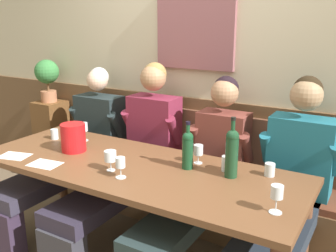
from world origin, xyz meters
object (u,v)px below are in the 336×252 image
at_px(water_tumbler_left, 270,170).
at_px(potted_plant, 47,76).
at_px(wine_glass_center_rear, 110,157).
at_px(ice_bucket, 73,137).
at_px(person_center_right_seat, 287,190).
at_px(person_right_seat, 132,154).
at_px(water_tumbler_right, 226,164).
at_px(wine_bottle_clear_water, 232,152).
at_px(wine_glass_near_bucket, 277,193).
at_px(dining_table, 134,175).
at_px(wall_bench, 183,189).
at_px(person_center_left_seat, 203,174).
at_px(wine_glass_right_end, 198,151).
at_px(wine_glass_mid_right, 84,128).
at_px(person_left_seat, 74,148).
at_px(water_tumbler_center, 54,134).
at_px(wine_bottle_green_tall, 188,149).
at_px(wine_glass_center_front, 120,163).

distance_m(water_tumbler_left, potted_plant, 2.50).
distance_m(wine_glass_center_rear, water_tumbler_left, 1.01).
bearing_deg(ice_bucket, person_center_right_seat, 13.00).
height_order(person_right_seat, water_tumbler_right, person_right_seat).
xyz_separation_m(wine_bottle_clear_water, water_tumbler_left, (0.20, 0.14, -0.12)).
bearing_deg(ice_bucket, wine_bottle_clear_water, 6.73).
height_order(person_right_seat, wine_glass_near_bucket, person_right_seat).
distance_m(person_right_seat, wine_glass_near_bucket, 1.40).
bearing_deg(person_center_right_seat, wine_bottle_clear_water, -146.26).
bearing_deg(dining_table, wall_bench, 90.00).
distance_m(person_center_left_seat, ice_bucket, 0.99).
bearing_deg(wine_bottle_clear_water, potted_plant, 164.92).
height_order(water_tumbler_right, water_tumbler_left, water_tumbler_right).
height_order(person_center_right_seat, water_tumbler_left, person_center_right_seat).
bearing_deg(wine_bottle_clear_water, wine_glass_center_rear, -156.97).
bearing_deg(water_tumbler_left, water_tumbler_right, -167.00).
bearing_deg(wine_glass_right_end, water_tumbler_right, -7.48).
bearing_deg(wine_glass_mid_right, person_left_seat, 155.38).
bearing_deg(wine_glass_center_rear, dining_table, 64.22).
bearing_deg(wine_glass_mid_right, water_tumbler_left, 2.03).
bearing_deg(person_center_right_seat, wine_glass_mid_right, -175.65).
height_order(wall_bench, person_center_left_seat, person_center_left_seat).
bearing_deg(wall_bench, water_tumbler_right, -40.51).
distance_m(dining_table, water_tumbler_center, 0.91).
bearing_deg(person_center_right_seat, potted_plant, 171.12).
bearing_deg(potted_plant, person_right_seat, -16.27).
bearing_deg(person_center_right_seat, water_tumbler_center, -173.42).
height_order(person_center_right_seat, wine_glass_right_end, person_center_right_seat).
bearing_deg(wine_glass_right_end, person_center_right_seat, 9.81).
height_order(dining_table, person_center_left_seat, person_center_left_seat).
bearing_deg(wine_glass_near_bucket, wine_glass_right_end, 146.95).
distance_m(wine_glass_mid_right, water_tumbler_right, 1.23).
xyz_separation_m(person_center_right_seat, potted_plant, (-2.53, 0.40, 0.49)).
xyz_separation_m(wine_bottle_green_tall, wine_glass_right_end, (0.02, 0.12, -0.05)).
bearing_deg(wine_bottle_clear_water, wine_glass_mid_right, 176.30).
relative_size(person_left_seat, wine_glass_center_front, 9.86).
bearing_deg(wine_glass_center_front, wine_glass_mid_right, 147.80).
distance_m(dining_table, water_tumbler_right, 0.63).
distance_m(wine_bottle_clear_water, potted_plant, 2.32).
bearing_deg(wine_glass_center_rear, water_tumbler_left, 25.59).
bearing_deg(wine_glass_right_end, wine_glass_mid_right, -178.85).
relative_size(person_center_right_seat, wine_glass_mid_right, 8.92).
height_order(person_right_seat, person_center_right_seat, person_right_seat).
height_order(person_center_right_seat, water_tumbler_right, person_center_right_seat).
relative_size(dining_table, wine_glass_near_bucket, 15.17).
bearing_deg(dining_table, wine_glass_right_end, 35.18).
xyz_separation_m(dining_table, potted_plant, (-1.59, 0.75, 0.46)).
xyz_separation_m(wine_glass_center_rear, water_tumbler_left, (0.91, 0.44, -0.05)).
distance_m(wall_bench, person_right_seat, 0.58).
distance_m(wine_bottle_green_tall, wine_glass_near_bucket, 0.73).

